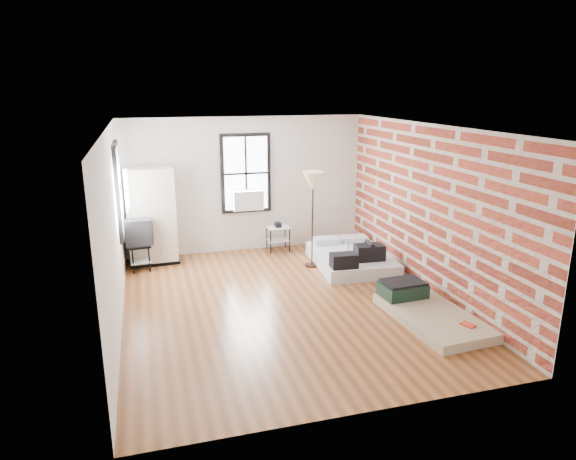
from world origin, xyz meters
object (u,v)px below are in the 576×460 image
object	(u,v)px
side_table	(278,232)
tv_stand	(138,232)
floor_lamp	(313,185)
wardrobe	(151,217)
mattress_bare	(425,310)
mattress_main	(351,258)

from	to	relation	value
side_table	tv_stand	size ratio (longest dim) A/B	0.62
side_table	tv_stand	bearing A→B (deg)	-173.56
tv_stand	floor_lamp	bearing A→B (deg)	-19.20
wardrobe	floor_lamp	distance (m)	3.20
mattress_bare	tv_stand	world-z (taller)	tv_stand
mattress_bare	side_table	xyz separation A→B (m)	(-1.30, 3.79, 0.29)
floor_lamp	tv_stand	bearing A→B (deg)	166.19
mattress_bare	floor_lamp	world-z (taller)	floor_lamp
side_table	floor_lamp	distance (m)	1.67
side_table	tv_stand	distance (m)	2.86
mattress_main	tv_stand	size ratio (longest dim) A/B	1.96
mattress_bare	wardrobe	size ratio (longest dim) A/B	1.02
mattress_bare	wardrobe	distance (m)	5.42
mattress_bare	tv_stand	xyz separation A→B (m)	(-4.13, 3.47, 0.59)
tv_stand	wardrobe	bearing A→B (deg)	37.87
mattress_bare	tv_stand	distance (m)	5.42
mattress_bare	wardrobe	bearing A→B (deg)	132.36
floor_lamp	tv_stand	xyz separation A→B (m)	(-3.22, 0.79, -0.88)
floor_lamp	mattress_main	bearing A→B (deg)	-15.74
floor_lamp	tv_stand	world-z (taller)	floor_lamp
wardrobe	mattress_bare	bearing A→B (deg)	-46.41
mattress_main	wardrobe	bearing A→B (deg)	165.44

